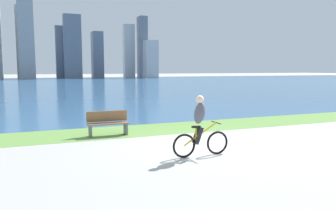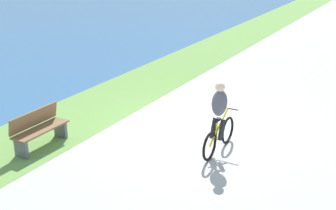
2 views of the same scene
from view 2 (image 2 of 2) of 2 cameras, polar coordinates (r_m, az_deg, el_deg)
ground_plane at (r=11.90m, az=2.72°, el=-3.21°), size 300.00×300.00×0.00m
grass_strip_bayside at (r=13.55m, az=-9.56°, el=-0.47°), size 120.00×2.52×0.01m
cyclist_lead at (r=10.49m, az=6.38°, el=-1.65°), size 1.72×0.52×1.71m
bench_near_path at (r=11.27m, az=-15.77°, el=-2.89°), size 1.50×0.47×0.90m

